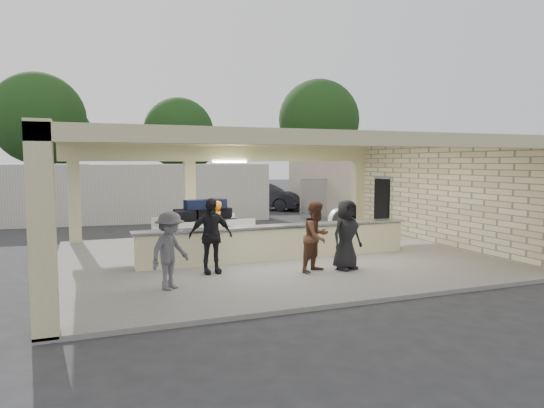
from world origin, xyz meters
name	(u,v)px	position (x,y,z in m)	size (l,w,h in m)	color
ground	(273,259)	(0.00, 0.00, 0.00)	(120.00, 120.00, 0.00)	#272729
pavilion	(271,212)	(0.21, 0.66, 1.35)	(12.01, 10.00, 3.55)	slate
baggage_counter	(279,242)	(0.00, -0.50, 0.59)	(8.20, 0.58, 0.98)	beige
luggage_cart	(200,224)	(-1.86, 1.34, 0.97)	(2.93, 1.98, 1.62)	silver
drum_fan	(341,221)	(3.92, 2.92, 0.65)	(0.95, 0.51, 1.02)	silver
baggage_handler	(216,227)	(-1.50, 0.89, 0.91)	(0.59, 0.32, 1.61)	orange
passenger_a	(317,236)	(0.29, -2.33, 1.00)	(0.87, 0.38, 1.80)	brown
passenger_b	(211,236)	(-2.26, -1.56, 1.05)	(1.11, 0.40, 1.89)	black
passenger_c	(170,251)	(-3.46, -2.74, 0.95)	(1.10, 0.39, 1.71)	#525157
passenger_d	(346,235)	(1.12, -2.39, 1.01)	(0.89, 0.36, 1.82)	black
car_white_a	(332,196)	(9.25, 13.52, 0.75)	(2.49, 5.26, 1.50)	white
car_white_b	(356,195)	(11.25, 14.05, 0.76)	(1.79, 4.81, 1.52)	white
car_dark	(264,197)	(4.88, 14.07, 0.79)	(1.68, 4.77, 1.59)	black
container_white	(135,193)	(-2.89, 10.94, 1.38)	(12.76, 2.55, 2.76)	#B9B9B5
fence	(400,195)	(11.00, 9.00, 1.05)	(12.06, 0.06, 2.03)	gray
tree_left	(44,123)	(-7.68, 24.16, 5.59)	(6.60, 6.30, 9.00)	#382619
tree_mid	(182,136)	(2.32, 26.16, 4.96)	(6.00, 5.60, 8.00)	#382619
tree_right	(321,124)	(14.32, 25.16, 6.21)	(7.20, 7.00, 10.00)	#382619
adjacent_building	(367,185)	(9.50, 10.00, 1.60)	(6.00, 8.00, 3.20)	#B5A990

